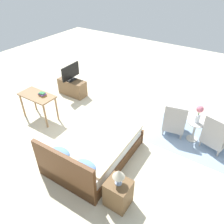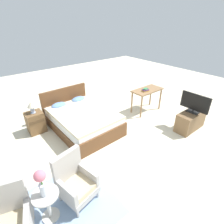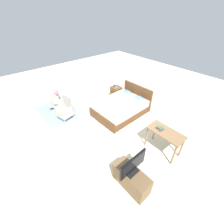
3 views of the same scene
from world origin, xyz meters
TOP-DOWN VIEW (x-y plane):
  - ground_plane at (0.00, 0.00)m, footprint 16.00×16.00m
  - floor_rug at (-1.93, -0.92)m, footprint 2.10×1.50m
  - bed at (-0.22, 1.00)m, footprint 1.52×2.11m
  - armchair_by_window_left at (-2.43, -0.86)m, footprint 0.67×0.67m
  - armchair_by_window_right at (-1.43, -0.86)m, footprint 0.64×0.64m
  - side_table at (-1.93, -0.91)m, footprint 0.40×0.40m
  - flower_vase at (-1.93, -0.91)m, footprint 0.17×0.17m
  - nightstand at (-1.29, 1.67)m, footprint 0.44×0.41m
  - table_lamp at (-1.29, 1.67)m, footprint 0.22×0.22m
  - tv_stand at (2.16, -0.95)m, footprint 0.96×0.40m
  - tv_flatscreen at (2.16, -0.95)m, footprint 0.21×0.78m
  - vanity_desk at (2.02, 0.58)m, footprint 1.04×0.52m
  - book_stack at (1.85, 0.52)m, footprint 0.23×0.19m

SIDE VIEW (x-z plane):
  - ground_plane at x=0.00m, z-range 0.00..0.00m
  - floor_rug at x=-1.93m, z-range 0.00..0.01m
  - tv_stand at x=2.16m, z-range 0.00..0.54m
  - nightstand at x=-1.29m, z-range 0.00..0.59m
  - bed at x=-0.22m, z-range -0.18..0.78m
  - side_table at x=-1.93m, z-range 0.07..0.62m
  - armchair_by_window_left at x=-2.43m, z-range -0.08..0.84m
  - armchair_by_window_right at x=-1.43m, z-range -0.08..0.84m
  - vanity_desk at x=2.02m, z-range 0.27..1.05m
  - table_lamp at x=-1.29m, z-range 0.64..0.97m
  - tv_flatscreen at x=2.16m, z-range 0.55..1.08m
  - book_stack at x=1.85m, z-range 0.77..0.86m
  - flower_vase at x=-1.93m, z-range 0.60..1.08m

